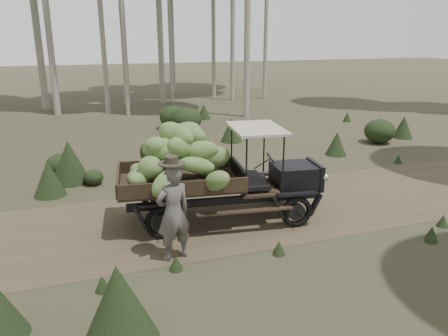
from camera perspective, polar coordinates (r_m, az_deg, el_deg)
The scene contains 5 objects.
ground at distance 11.66m, azimuth 10.51°, elevation -4.66°, with size 120.00×120.00×0.00m, color #473D2B.
dirt_track at distance 11.66m, azimuth 10.51°, elevation -4.65°, with size 70.00×4.00×0.01m, color brown.
banana_truck at distance 9.93m, azimuth -3.64°, elevation 0.78°, with size 5.01×2.56×2.47m.
farmer at distance 8.48m, azimuth -6.66°, elevation -5.69°, with size 0.80×0.63×2.10m.
undergrowth at distance 10.45m, azimuth 7.24°, elevation -4.04°, with size 24.38×25.04×1.37m.
Camera 1 is at (-5.51, -9.35, 4.25)m, focal length 35.00 mm.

